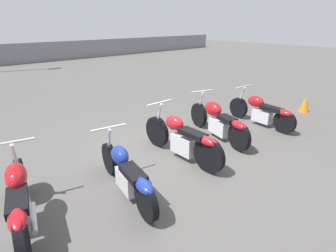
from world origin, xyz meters
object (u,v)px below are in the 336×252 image
Objects in this scene: traffic_cone_near at (305,104)px; motorcycle_slot_1 at (127,173)px; motorcycle_slot_3 at (218,120)px; motorcycle_slot_2 at (182,139)px; motorcycle_slot_4 at (262,111)px; motorcycle_slot_0 at (20,199)px.

motorcycle_slot_1 is at bearing 178.54° from traffic_cone_near.
motorcycle_slot_3 is at bearing 170.35° from traffic_cone_near.
motorcycle_slot_3 is (1.36, 0.17, -0.00)m from motorcycle_slot_2.
motorcycle_slot_4 is (4.37, 0.15, 0.01)m from motorcycle_slot_1.
motorcycle_slot_3 is 1.53m from motorcycle_slot_4.
motorcycle_slot_2 is at bearing 12.66° from motorcycle_slot_0.
motorcycle_slot_4 is (5.80, -0.19, -0.05)m from motorcycle_slot_0.
motorcycle_slot_1 is at bearing -155.81° from motorcycle_slot_3.
motorcycle_slot_0 reaches higher than motorcycle_slot_3.
motorcycle_slot_1 is (1.43, -0.34, -0.05)m from motorcycle_slot_0.
motorcycle_slot_0 is 4.10× the size of traffic_cone_near.
motorcycle_slot_2 is (2.93, -0.08, -0.00)m from motorcycle_slot_0.
motorcycle_slot_3 is (4.29, 0.09, -0.01)m from motorcycle_slot_0.
motorcycle_slot_1 is 4.37m from motorcycle_slot_4.
motorcycle_slot_2 reaches higher than traffic_cone_near.
motorcycle_slot_1 is 0.93× the size of motorcycle_slot_3.
motorcycle_slot_0 is 1.47m from motorcycle_slot_1.
motorcycle_slot_1 is at bearing -169.41° from motorcycle_slot_2.
motorcycle_slot_0 is 1.00× the size of motorcycle_slot_1.
motorcycle_slot_4 is (2.87, -0.12, -0.04)m from motorcycle_slot_2.
traffic_cone_near is at bearing -2.59° from motorcycle_slot_4.
motorcycle_slot_0 is 0.93× the size of motorcycle_slot_3.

